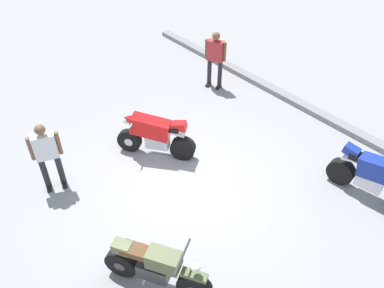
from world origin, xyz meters
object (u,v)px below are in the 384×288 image
at_px(motorcycle_blue_sportbike, 375,176).
at_px(motorcycle_red_sportbike, 155,134).
at_px(person_in_red_shirt, 215,56).
at_px(person_in_white_shirt, 47,153).
at_px(motorcycle_olive_vintage, 156,268).

bearing_deg(motorcycle_blue_sportbike, motorcycle_red_sportbike, -155.71).
bearing_deg(person_in_red_shirt, motorcycle_red_sportbike, -1.74).
height_order(motorcycle_blue_sportbike, person_in_red_shirt, person_in_red_shirt).
relative_size(motorcycle_red_sportbike, motorcycle_blue_sportbike, 0.85).
height_order(motorcycle_red_sportbike, person_in_red_shirt, person_in_red_shirt).
relative_size(person_in_white_shirt, person_in_red_shirt, 0.95).
bearing_deg(motorcycle_red_sportbike, motorcycle_blue_sportbike, 176.13).
height_order(motorcycle_olive_vintage, person_in_white_shirt, person_in_white_shirt).
height_order(motorcycle_olive_vintage, person_in_red_shirt, person_in_red_shirt).
bearing_deg(person_in_white_shirt, motorcycle_blue_sportbike, 66.97).
distance_m(motorcycle_blue_sportbike, person_in_white_shirt, 6.91).
distance_m(motorcycle_olive_vintage, person_in_red_shirt, 6.97).
bearing_deg(person_in_white_shirt, person_in_red_shirt, 119.15).
bearing_deg(person_in_red_shirt, motorcycle_blue_sportbike, 57.76).
distance_m(motorcycle_blue_sportbike, person_in_red_shirt, 5.68).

